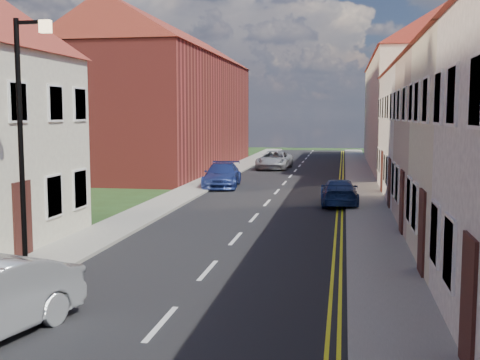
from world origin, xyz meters
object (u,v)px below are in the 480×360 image
lamppost (24,134)px  car_distant (275,160)px  car_far_b (339,192)px  car_far (222,175)px

lamppost → car_distant: lamppost is taller
car_distant → car_far_b: bearing=-70.9°
car_far → car_far_b: bearing=-46.0°
car_distant → car_far_b: 17.73m
lamppost → car_far_b: (7.01, 14.00, -2.96)m
lamppost → car_distant: 31.27m
car_far → car_far_b: 8.47m
lamppost → car_far_b: bearing=63.4°
lamppost → car_far: size_ratio=1.31×
lamppost → car_far_b: lamppost is taller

